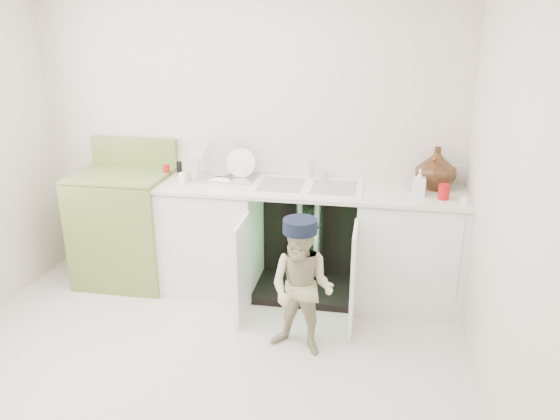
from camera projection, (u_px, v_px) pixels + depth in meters
The scene contains 5 objects.
ground at pixel (195, 372), 3.48m from camera, with size 3.50×3.50×0.00m, color beige.
room_shell at pixel (183, 184), 3.06m from camera, with size 6.00×5.50×1.26m.
counter_run at pixel (310, 238), 4.35m from camera, with size 2.44×1.02×1.22m.
avocado_stove at pixel (126, 225), 4.58m from camera, with size 0.76×0.65×1.17m.
repair_worker at pixel (302, 287), 3.55m from camera, with size 0.52×0.73×0.94m.
Camera 1 is at (1.06, -2.79, 2.14)m, focal length 35.00 mm.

